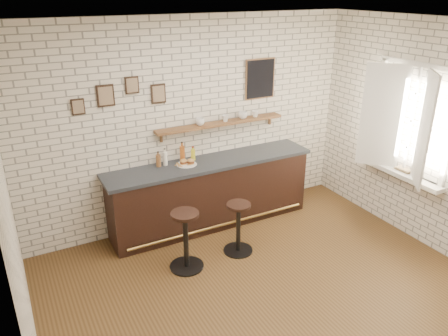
{
  "coord_description": "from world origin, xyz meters",
  "views": [
    {
      "loc": [
        -2.42,
        -3.52,
        3.33
      ],
      "look_at": [
        -0.08,
        0.9,
        1.24
      ],
      "focal_mm": 35.0,
      "sensor_mm": 36.0,
      "label": 1
    }
  ],
  "objects_px": {
    "shelf_cup_a": "(200,122)",
    "shelf_cup_c": "(243,115)",
    "book_upper": "(401,170)",
    "bar_counter": "(211,193)",
    "ciabatta_sandwich": "(187,162)",
    "shelf_cup_b": "(225,118)",
    "book_lower": "(400,171)",
    "bitters_bottle_white": "(165,158)",
    "bitters_bottle_brown": "(158,160)",
    "bar_stool_right": "(238,226)",
    "sandwich_plate": "(187,164)",
    "bar_stool_left": "(186,239)",
    "shelf_cup_d": "(255,114)",
    "bitters_bottle_amber": "(182,154)",
    "condiment_bottle_yellow": "(193,154)"
  },
  "relations": [
    {
      "from": "bar_counter",
      "to": "shelf_cup_c",
      "type": "bearing_deg",
      "value": 17.42
    },
    {
      "from": "book_upper",
      "to": "shelf_cup_c",
      "type": "bearing_deg",
      "value": 133.08
    },
    {
      "from": "bar_counter",
      "to": "sandwich_plate",
      "type": "height_order",
      "value": "sandwich_plate"
    },
    {
      "from": "bar_stool_right",
      "to": "shelf_cup_d",
      "type": "height_order",
      "value": "shelf_cup_d"
    },
    {
      "from": "bar_counter",
      "to": "ciabatta_sandwich",
      "type": "bearing_deg",
      "value": 173.9
    },
    {
      "from": "bitters_bottle_amber",
      "to": "shelf_cup_a",
      "type": "height_order",
      "value": "shelf_cup_a"
    },
    {
      "from": "book_lower",
      "to": "book_upper",
      "type": "distance_m",
      "value": 0.02
    },
    {
      "from": "shelf_cup_a",
      "to": "shelf_cup_c",
      "type": "height_order",
      "value": "shelf_cup_c"
    },
    {
      "from": "bar_counter",
      "to": "bitters_bottle_white",
      "type": "xyz_separation_m",
      "value": [
        -0.63,
        0.16,
        0.6
      ]
    },
    {
      "from": "book_upper",
      "to": "bitters_bottle_amber",
      "type": "bearing_deg",
      "value": 147.14
    },
    {
      "from": "bitters_bottle_amber",
      "to": "shelf_cup_b",
      "type": "bearing_deg",
      "value": 3.26
    },
    {
      "from": "bar_stool_left",
      "to": "shelf_cup_b",
      "type": "xyz_separation_m",
      "value": [
        1.13,
        1.06,
        1.13
      ]
    },
    {
      "from": "condiment_bottle_yellow",
      "to": "bar_stool_right",
      "type": "xyz_separation_m",
      "value": [
        0.18,
        -1.01,
        -0.71
      ]
    },
    {
      "from": "bar_stool_left",
      "to": "shelf_cup_d",
      "type": "height_order",
      "value": "shelf_cup_d"
    },
    {
      "from": "shelf_cup_b",
      "to": "book_lower",
      "type": "distance_m",
      "value": 2.57
    },
    {
      "from": "bar_counter",
      "to": "sandwich_plate",
      "type": "bearing_deg",
      "value": 174.06
    },
    {
      "from": "ciabatta_sandwich",
      "to": "shelf_cup_d",
      "type": "height_order",
      "value": "shelf_cup_d"
    },
    {
      "from": "sandwich_plate",
      "to": "bitters_bottle_white",
      "type": "relative_size",
      "value": 1.13
    },
    {
      "from": "bitters_bottle_brown",
      "to": "book_lower",
      "type": "distance_m",
      "value": 3.37
    },
    {
      "from": "bar_stool_left",
      "to": "bar_stool_right",
      "type": "xyz_separation_m",
      "value": [
        0.76,
        0.01,
        -0.04
      ]
    },
    {
      "from": "shelf_cup_c",
      "to": "shelf_cup_d",
      "type": "height_order",
      "value": "shelf_cup_c"
    },
    {
      "from": "ciabatta_sandwich",
      "to": "bar_stool_left",
      "type": "height_order",
      "value": "ciabatta_sandwich"
    },
    {
      "from": "bar_stool_right",
      "to": "shelf_cup_c",
      "type": "xyz_separation_m",
      "value": [
        0.66,
        1.05,
        1.17
      ]
    },
    {
      "from": "bar_counter",
      "to": "shelf_cup_c",
      "type": "xyz_separation_m",
      "value": [
        0.64,
        0.2,
        1.05
      ]
    },
    {
      "from": "shelf_cup_b",
      "to": "shelf_cup_c",
      "type": "xyz_separation_m",
      "value": [
        0.29,
        0.0,
        0.01
      ]
    },
    {
      "from": "bar_stool_left",
      "to": "shelf_cup_c",
      "type": "bearing_deg",
      "value": 36.82
    },
    {
      "from": "bar_counter",
      "to": "book_lower",
      "type": "bearing_deg",
      "value": -32.19
    },
    {
      "from": "sandwich_plate",
      "to": "book_lower",
      "type": "relative_size",
      "value": 1.19
    },
    {
      "from": "sandwich_plate",
      "to": "shelf_cup_b",
      "type": "distance_m",
      "value": 0.9
    },
    {
      "from": "shelf_cup_a",
      "to": "book_lower",
      "type": "relative_size",
      "value": 0.56
    },
    {
      "from": "condiment_bottle_yellow",
      "to": "sandwich_plate",
      "type": "bearing_deg",
      "value": -141.86
    },
    {
      "from": "shelf_cup_a",
      "to": "book_lower",
      "type": "bearing_deg",
      "value": -48.71
    },
    {
      "from": "bar_stool_left",
      "to": "bitters_bottle_white",
      "type": "bearing_deg",
      "value": 81.44
    },
    {
      "from": "ciabatta_sandwich",
      "to": "bar_stool_left",
      "type": "xyz_separation_m",
      "value": [
        -0.43,
        -0.9,
        -0.63
      ]
    },
    {
      "from": "ciabatta_sandwich",
      "to": "bitters_bottle_amber",
      "type": "distance_m",
      "value": 0.15
    },
    {
      "from": "bitters_bottle_amber",
      "to": "shelf_cup_d",
      "type": "xyz_separation_m",
      "value": [
        1.22,
        0.04,
        0.41
      ]
    },
    {
      "from": "bitters_bottle_white",
      "to": "shelf_cup_b",
      "type": "xyz_separation_m",
      "value": [
        0.97,
        0.04,
        0.44
      ]
    },
    {
      "from": "bitters_bottle_white",
      "to": "condiment_bottle_yellow",
      "type": "relative_size",
      "value": 1.21
    },
    {
      "from": "bitters_bottle_brown",
      "to": "shelf_cup_a",
      "type": "relative_size",
      "value": 1.67
    },
    {
      "from": "shelf_cup_d",
      "to": "bar_counter",
      "type": "bearing_deg",
      "value": -174.89
    },
    {
      "from": "bitters_bottle_brown",
      "to": "bar_stool_right",
      "type": "bearing_deg",
      "value": -55.07
    },
    {
      "from": "condiment_bottle_yellow",
      "to": "book_upper",
      "type": "xyz_separation_m",
      "value": [
        2.45,
        -1.59,
        -0.14
      ]
    },
    {
      "from": "bar_stool_left",
      "to": "shelf_cup_d",
      "type": "relative_size",
      "value": 7.77
    },
    {
      "from": "ciabatta_sandwich",
      "to": "bitters_bottle_brown",
      "type": "bearing_deg",
      "value": 161.91
    },
    {
      "from": "book_lower",
      "to": "bar_stool_right",
      "type": "bearing_deg",
      "value": 166.31
    },
    {
      "from": "ciabatta_sandwich",
      "to": "shelf_cup_a",
      "type": "distance_m",
      "value": 0.6
    },
    {
      "from": "ciabatta_sandwich",
      "to": "shelf_cup_d",
      "type": "distance_m",
      "value": 1.31
    },
    {
      "from": "sandwich_plate",
      "to": "book_upper",
      "type": "bearing_deg",
      "value": -29.32
    },
    {
      "from": "bar_stool_right",
      "to": "shelf_cup_c",
      "type": "height_order",
      "value": "shelf_cup_c"
    },
    {
      "from": "shelf_cup_c",
      "to": "bitters_bottle_white",
      "type": "bearing_deg",
      "value": 121.94
    }
  ]
}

